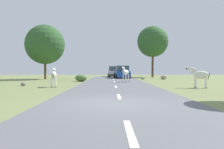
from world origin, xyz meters
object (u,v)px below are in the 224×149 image
(bush_0, at_px, (81,78))
(rock_1, at_px, (23,84))
(zebra_1, at_px, (54,75))
(tree_2, at_px, (45,45))
(rock_2, at_px, (143,78))
(car_1, at_px, (114,72))
(zebra_2, at_px, (199,75))
(bush_3, at_px, (202,74))
(zebra_0, at_px, (125,73))
(rock_0, at_px, (164,77))
(tree_1, at_px, (153,42))
(car_0, at_px, (122,72))

(bush_0, xyz_separation_m, rock_1, (-3.70, -6.52, -0.23))
(bush_0, bearing_deg, zebra_1, -97.89)
(tree_2, xyz_separation_m, rock_2, (12.62, -0.80, -4.32))
(car_1, distance_m, rock_2, 9.76)
(zebra_1, xyz_separation_m, zebra_2, (10.41, -0.94, 0.03))
(tree_2, bearing_deg, car_1, 42.21)
(bush_3, bearing_deg, zebra_0, -137.00)
(tree_2, height_order, rock_2, tree_2)
(zebra_2, distance_m, rock_0, 13.54)
(rock_1, relative_size, rock_2, 0.81)
(bush_3, bearing_deg, car_1, 159.33)
(rock_1, xyz_separation_m, rock_2, (10.95, 11.28, 0.04))
(zebra_0, relative_size, zebra_1, 0.99)
(zebra_0, height_order, bush_3, zebra_0)
(rock_1, bearing_deg, rock_0, 40.08)
(bush_3, height_order, rock_1, bush_3)
(rock_2, bearing_deg, zebra_2, -80.97)
(zebra_0, height_order, tree_1, tree_1)
(zebra_1, xyz_separation_m, bush_3, (17.56, 16.63, -0.35))
(rock_2, bearing_deg, tree_1, 71.59)
(zebra_1, relative_size, bush_3, 0.88)
(bush_0, distance_m, rock_2, 8.67)
(zebra_0, bearing_deg, rock_0, -101.23)
(tree_2, relative_size, bush_3, 3.94)
(rock_0, distance_m, rock_1, 17.86)
(car_1, xyz_separation_m, bush_3, (12.74, -4.80, -0.31))
(bush_3, relative_size, rock_0, 2.28)
(zebra_0, bearing_deg, bush_3, -110.94)
(car_0, xyz_separation_m, bush_3, (11.77, 1.39, -0.31))
(car_1, bearing_deg, car_0, 101.18)
(tree_2, relative_size, bush_0, 5.70)
(car_0, distance_m, tree_1, 9.01)
(zebra_2, bearing_deg, tree_2, 78.00)
(zebra_2, xyz_separation_m, car_0, (-4.62, 16.18, -0.07))
(rock_0, bearing_deg, bush_3, 31.82)
(car_1, xyz_separation_m, rock_2, (3.47, -9.09, -0.67))
(tree_2, height_order, rock_0, tree_2)
(tree_2, distance_m, rock_1, 12.95)
(zebra_1, xyz_separation_m, car_0, (5.79, 15.24, -0.04))
(zebra_1, xyz_separation_m, rock_2, (8.30, 12.34, -0.71))
(zebra_2, xyz_separation_m, rock_0, (0.61, 13.51, -0.64))
(car_0, xyz_separation_m, rock_2, (2.51, -2.90, -0.67))
(zebra_2, xyz_separation_m, rock_2, (-2.11, 13.28, -0.74))
(rock_1, bearing_deg, zebra_0, 28.24)
(zebra_0, bearing_deg, zebra_1, 70.39)
(tree_2, distance_m, bush_0, 8.76)
(rock_0, bearing_deg, zebra_2, -92.57)
(tree_1, relative_size, bush_3, 4.62)
(zebra_1, xyz_separation_m, rock_1, (-2.65, 1.06, -0.75))
(car_1, bearing_deg, bush_0, 77.07)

